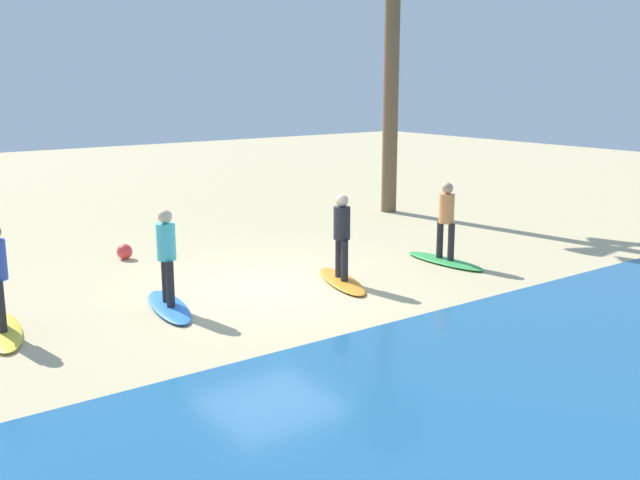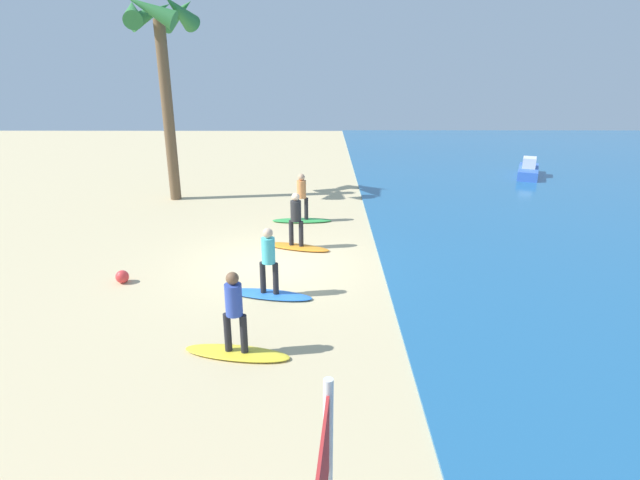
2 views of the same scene
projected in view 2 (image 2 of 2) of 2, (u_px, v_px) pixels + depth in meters
ground_plane at (274, 264)px, 14.13m from camera, size 60.00×60.00×0.00m
surfboard_green at (302, 220)px, 17.95m from camera, size 0.60×2.11×0.09m
surfer_green at (302, 193)px, 17.62m from camera, size 0.32×0.46×1.64m
surfboard_orange at (296, 247)px, 15.35m from camera, size 1.20×2.17×0.09m
surfer_orange at (296, 216)px, 15.02m from camera, size 0.32×0.44×1.64m
surfboard_blue at (270, 295)px, 12.17m from camera, size 0.99×2.17×0.09m
surfer_blue at (268, 256)px, 11.84m from camera, size 0.32×0.45×1.64m
surfboard_yellow at (237, 353)px, 9.70m from camera, size 0.91×2.17×0.09m
surfer_yellow at (234, 307)px, 9.38m from camera, size 0.32×0.46×1.64m
palm_tree at (160, 37)px, 18.94m from camera, size 2.88×3.03×7.85m
beach_ball at (122, 277)px, 12.88m from camera, size 0.33×0.33×0.33m
boat_blue at (528, 170)px, 24.83m from camera, size 2.93×1.90×0.94m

